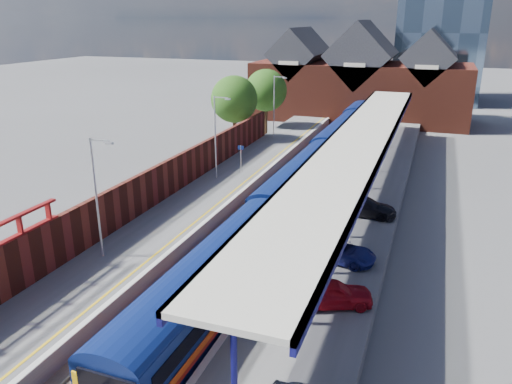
# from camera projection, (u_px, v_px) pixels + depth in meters

# --- Properties ---
(ground) EXTENTS (240.00, 240.00, 0.00)m
(ground) POSITION_uv_depth(u_px,v_px,m) (312.00, 171.00, 48.38)
(ground) COLOR #5B5B5E
(ground) RESTS_ON ground
(ballast_bed) EXTENTS (6.00, 76.00, 0.06)m
(ballast_bed) POSITION_uv_depth(u_px,v_px,m) (281.00, 205.00, 39.49)
(ballast_bed) COLOR #473D33
(ballast_bed) RESTS_ON ground
(rails) EXTENTS (4.51, 76.00, 0.14)m
(rails) POSITION_uv_depth(u_px,v_px,m) (281.00, 204.00, 39.46)
(rails) COLOR slate
(rails) RESTS_ON ground
(left_platform) EXTENTS (5.00, 76.00, 1.00)m
(left_platform) POSITION_uv_depth(u_px,v_px,m) (218.00, 191.00, 41.10)
(left_platform) COLOR #565659
(left_platform) RESTS_ON ground
(right_platform) EXTENTS (6.00, 76.00, 1.00)m
(right_platform) POSITION_uv_depth(u_px,v_px,m) (358.00, 208.00, 37.41)
(right_platform) COLOR #565659
(right_platform) RESTS_ON ground
(coping_left) EXTENTS (0.30, 76.00, 0.05)m
(coping_left) POSITION_uv_depth(u_px,v_px,m) (244.00, 188.00, 40.17)
(coping_left) COLOR silver
(coping_left) RESTS_ON left_platform
(coping_right) EXTENTS (0.30, 76.00, 0.05)m
(coping_right) POSITION_uv_depth(u_px,v_px,m) (321.00, 198.00, 38.15)
(coping_right) COLOR silver
(coping_right) RESTS_ON right_platform
(yellow_line) EXTENTS (0.14, 76.00, 0.01)m
(yellow_line) POSITION_uv_depth(u_px,v_px,m) (237.00, 188.00, 40.37)
(yellow_line) COLOR yellow
(yellow_line) RESTS_ON left_platform
(train) EXTENTS (3.08, 65.94, 3.45)m
(train) POSITION_uv_depth(u_px,v_px,m) (324.00, 155.00, 45.69)
(train) COLOR #0C1B54
(train) RESTS_ON ground
(canopy) EXTENTS (4.50, 52.00, 4.48)m
(canopy) POSITION_uv_depth(u_px,v_px,m) (359.00, 140.00, 37.74)
(canopy) COLOR #100F58
(canopy) RESTS_ON right_platform
(lamp_post_b) EXTENTS (1.48, 0.18, 7.00)m
(lamp_post_b) POSITION_uv_depth(u_px,v_px,m) (98.00, 191.00, 27.47)
(lamp_post_b) COLOR #A5A8AA
(lamp_post_b) RESTS_ON left_platform
(lamp_post_c) EXTENTS (1.48, 0.18, 7.00)m
(lamp_post_c) POSITION_uv_depth(u_px,v_px,m) (217.00, 132.00, 41.67)
(lamp_post_c) COLOR #A5A8AA
(lamp_post_c) RESTS_ON left_platform
(lamp_post_d) EXTENTS (1.48, 0.18, 7.00)m
(lamp_post_d) POSITION_uv_depth(u_px,v_px,m) (275.00, 103.00, 55.87)
(lamp_post_d) COLOR #A5A8AA
(lamp_post_d) RESTS_ON left_platform
(platform_sign) EXTENTS (0.55, 0.08, 2.50)m
(platform_sign) POSITION_uv_depth(u_px,v_px,m) (241.00, 154.00, 43.77)
(platform_sign) COLOR #A5A8AA
(platform_sign) RESTS_ON left_platform
(brick_wall) EXTENTS (0.35, 50.00, 3.86)m
(brick_wall) POSITION_uv_depth(u_px,v_px,m) (147.00, 189.00, 35.56)
(brick_wall) COLOR #592317
(brick_wall) RESTS_ON left_platform
(station_building) EXTENTS (30.00, 12.12, 13.78)m
(station_building) POSITION_uv_depth(u_px,v_px,m) (360.00, 81.00, 71.43)
(station_building) COLOR #592317
(station_building) RESTS_ON ground
(tree_near) EXTENTS (5.20, 5.20, 8.10)m
(tree_near) POSITION_uv_depth(u_px,v_px,m) (235.00, 101.00, 55.18)
(tree_near) COLOR #382314
(tree_near) RESTS_ON ground
(tree_far) EXTENTS (5.20, 5.20, 8.10)m
(tree_far) POSITION_uv_depth(u_px,v_px,m) (267.00, 92.00, 61.96)
(tree_far) COLOR #382314
(tree_far) RESTS_ON ground
(parked_car_red) EXTENTS (4.16, 2.90, 1.32)m
(parked_car_red) POSITION_uv_depth(u_px,v_px,m) (332.00, 293.00, 23.68)
(parked_car_red) COLOR #A70D1A
(parked_car_red) RESTS_ON right_platform
(parked_car_dark) EXTENTS (4.56, 1.95, 1.31)m
(parked_car_dark) POSITION_uv_depth(u_px,v_px,m) (363.00, 206.00, 34.63)
(parked_car_dark) COLOR black
(parked_car_dark) RESTS_ON right_platform
(parked_car_blue) EXTENTS (4.39, 2.62, 1.14)m
(parked_car_blue) POSITION_uv_depth(u_px,v_px,m) (340.00, 251.00, 28.16)
(parked_car_blue) COLOR navy
(parked_car_blue) RESTS_ON right_platform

